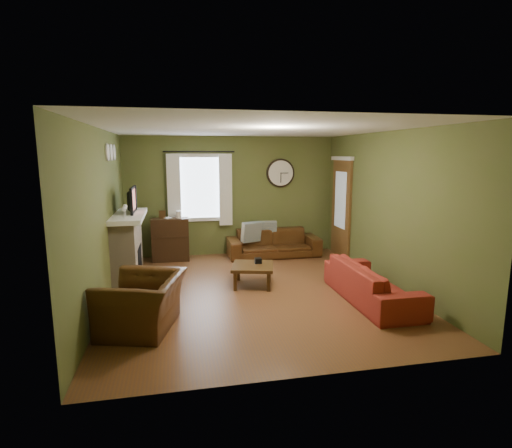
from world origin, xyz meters
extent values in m
cube|color=brown|center=(0.00, 0.00, 0.00)|extent=(4.60, 5.20, 0.00)
cube|color=white|center=(0.00, 0.00, 2.60)|extent=(4.60, 5.20, 0.00)
cube|color=#535D2C|center=(-2.30, 0.00, 1.30)|extent=(0.00, 5.20, 2.60)
cube|color=#535D2C|center=(2.30, 0.00, 1.30)|extent=(0.00, 5.20, 2.60)
cube|color=#535D2C|center=(0.00, 2.60, 1.30)|extent=(4.60, 0.00, 2.60)
cube|color=#535D2C|center=(0.00, -2.60, 1.30)|extent=(4.60, 0.00, 2.60)
cube|color=tan|center=(-2.10, 1.15, 0.55)|extent=(0.40, 1.40, 1.10)
cube|color=black|center=(-1.91, 1.15, 0.30)|extent=(0.04, 0.60, 0.55)
cube|color=white|center=(-2.07, 1.15, 1.14)|extent=(0.58, 1.60, 0.08)
imported|color=black|center=(-2.05, 1.30, 1.35)|extent=(0.08, 0.60, 0.35)
cube|color=#994C3F|center=(-1.97, 1.30, 1.41)|extent=(0.02, 0.62, 0.36)
cylinder|color=white|center=(-2.28, 0.80, 2.25)|extent=(0.28, 0.28, 0.03)
cylinder|color=white|center=(-2.28, 1.15, 2.25)|extent=(0.28, 0.28, 0.03)
cylinder|color=white|center=(-2.28, 1.50, 2.25)|extent=(0.28, 0.28, 0.03)
cylinder|color=black|center=(-0.70, 2.48, 2.27)|extent=(0.03, 0.03, 1.50)
cube|color=white|center=(-1.25, 2.48, 1.45)|extent=(0.28, 0.04, 1.55)
cube|color=white|center=(-0.15, 2.48, 1.45)|extent=(0.28, 0.04, 1.55)
cube|color=brown|center=(2.27, 1.85, 1.05)|extent=(0.05, 0.90, 2.10)
imported|color=#402912|center=(-1.47, 2.21, 0.96)|extent=(0.22, 0.24, 0.02)
imported|color=#42250F|center=(0.86, 2.19, 0.29)|extent=(2.00, 0.78, 0.58)
cube|color=gray|center=(0.37, 2.22, 0.55)|extent=(0.45, 0.27, 0.43)
cube|color=gray|center=(0.76, 2.38, 0.55)|extent=(0.41, 0.15, 0.40)
imported|color=maroon|center=(1.66, -0.76, 0.29)|extent=(0.77, 1.97, 0.58)
imported|color=#42250F|center=(-1.69, -1.10, 0.35)|extent=(1.19, 1.28, 0.69)
cube|color=black|center=(0.13, 0.39, 0.40)|extent=(0.12, 0.12, 0.09)
camera|label=1|loc=(-1.23, -6.13, 2.22)|focal=28.00mm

